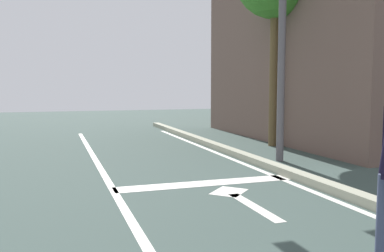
{
  "coord_description": "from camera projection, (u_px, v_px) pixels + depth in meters",
  "views": [
    {
      "loc": [
        -0.44,
        1.25,
        1.61
      ],
      "look_at": [
        1.38,
        6.71,
        1.07
      ],
      "focal_mm": 39.07,
      "sensor_mm": 36.0,
      "label": 1
    }
  ],
  "objects": [
    {
      "name": "lane_line_center",
      "position": [
        133.0,
        224.0,
        4.9
      ],
      "size": [
        0.12,
        20.0,
        0.01
      ],
      "primitive_type": "cube",
      "color": "silver",
      "rests_on": "ground"
    },
    {
      "name": "lane_line_curbside",
      "position": [
        340.0,
        202.0,
        5.81
      ],
      "size": [
        0.12,
        20.0,
        0.01
      ],
      "primitive_type": "cube",
      "color": "silver",
      "rests_on": "ground"
    },
    {
      "name": "stop_bar",
      "position": [
        205.0,
        183.0,
        6.96
      ],
      "size": [
        3.05,
        0.4,
        0.01
      ],
      "primitive_type": "cube",
      "color": "silver",
      "rests_on": "ground"
    },
    {
      "name": "lane_arrow_stem",
      "position": [
        254.0,
        207.0,
        5.61
      ],
      "size": [
        0.16,
        1.4,
        0.01
      ],
      "primitive_type": "cube",
      "color": "silver",
      "rests_on": "ground"
    },
    {
      "name": "lane_arrow_head",
      "position": [
        229.0,
        192.0,
        6.41
      ],
      "size": [
        0.71,
        0.71,
        0.01
      ],
      "primitive_type": "cube",
      "rotation": [
        0.0,
        0.0,
        0.79
      ],
      "color": "silver",
      "rests_on": "ground"
    },
    {
      "name": "curb_strip",
      "position": [
        354.0,
        196.0,
        5.89
      ],
      "size": [
        0.24,
        24.0,
        0.14
      ],
      "primitive_type": "cube",
      "color": "#A1A38B",
      "rests_on": "ground"
    }
  ]
}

